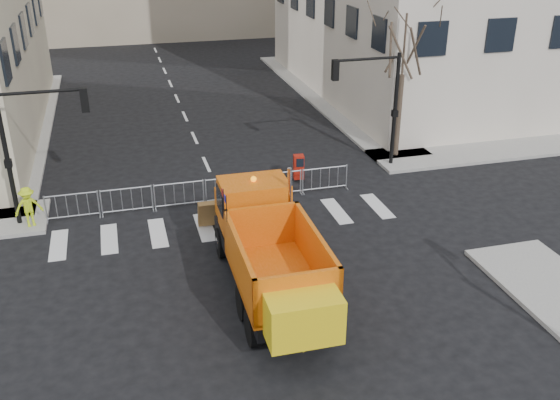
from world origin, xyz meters
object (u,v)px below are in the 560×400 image
object	(u,v)px
cop_b	(230,218)
cop_c	(266,195)
plow_truck	(269,249)
newspaper_box	(299,167)
cop_a	(281,212)
worker	(28,207)

from	to	relation	value
cop_b	cop_c	distance (m)	2.35
plow_truck	cop_b	world-z (taller)	plow_truck
cop_b	cop_c	xyz separation A→B (m)	(1.76, 1.55, 0.01)
newspaper_box	cop_b	bearing A→B (deg)	-122.57
plow_truck	cop_a	distance (m)	4.41
cop_b	worker	bearing A→B (deg)	-12.24
cop_c	newspaper_box	world-z (taller)	cop_c
cop_a	worker	xyz separation A→B (m)	(-9.20, 2.66, 0.14)
cop_c	worker	bearing A→B (deg)	-67.02
plow_truck	newspaper_box	xyz separation A→B (m)	(3.53, 8.49, -0.94)
worker	newspaper_box	xyz separation A→B (m)	(11.22, 1.77, -0.25)
worker	cop_a	bearing A→B (deg)	-32.20
cop_c	cop_a	bearing A→B (deg)	43.49
plow_truck	cop_a	size ratio (longest dim) A/B	5.95
cop_c	newspaper_box	distance (m)	3.91
cop_a	worker	size ratio (longest dim) A/B	1.01
plow_truck	newspaper_box	distance (m)	9.24
cop_b	worker	distance (m)	7.76
plow_truck	cop_c	xyz separation A→B (m)	(1.25, 5.33, -0.69)
cop_b	newspaper_box	bearing A→B (deg)	-120.52
plow_truck	cop_c	size ratio (longest dim) A/B	4.99
cop_a	newspaper_box	size ratio (longest dim) A/B	1.46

